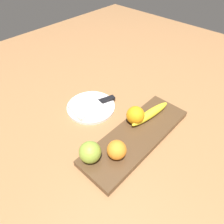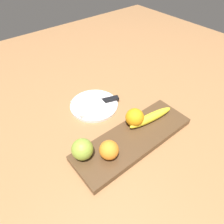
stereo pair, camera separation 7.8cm
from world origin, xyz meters
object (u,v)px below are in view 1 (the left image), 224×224
(banana, at_px, (150,114))
(orange_near_banana, at_px, (135,115))
(apple, at_px, (90,152))
(fruit_tray, at_px, (137,136))
(knife, at_px, (102,101))
(orange_near_apple, at_px, (117,150))
(folded_napkin, at_px, (86,107))
(dinner_plate, at_px, (91,107))

(banana, distance_m, orange_near_banana, 0.07)
(apple, height_order, orange_near_banana, apple)
(fruit_tray, height_order, knife, same)
(orange_near_apple, bearing_deg, banana, -173.26)
(knife, bearing_deg, fruit_tray, 97.38)
(folded_napkin, bearing_deg, banana, 119.79)
(banana, distance_m, folded_napkin, 0.26)
(fruit_tray, relative_size, apple, 6.50)
(banana, height_order, orange_near_apple, orange_near_apple)
(folded_napkin, bearing_deg, fruit_tray, 95.92)
(fruit_tray, relative_size, banana, 2.34)
(dinner_plate, distance_m, folded_napkin, 0.03)
(fruit_tray, bearing_deg, dinner_plate, -90.00)
(apple, relative_size, knife, 0.40)
(fruit_tray, xyz_separation_m, banana, (-0.10, -0.02, 0.03))
(apple, height_order, folded_napkin, apple)
(fruit_tray, height_order, orange_near_apple, orange_near_apple)
(banana, relative_size, orange_near_apple, 3.09)
(fruit_tray, bearing_deg, knife, -101.71)
(orange_near_apple, relative_size, orange_near_banana, 0.92)
(fruit_tray, height_order, banana, banana)
(fruit_tray, distance_m, orange_near_apple, 0.13)
(orange_near_banana, xyz_separation_m, folded_napkin, (0.07, -0.20, -0.04))
(fruit_tray, distance_m, apple, 0.19)
(dinner_plate, xyz_separation_m, folded_napkin, (0.03, 0.00, 0.01))
(banana, height_order, folded_napkin, banana)
(fruit_tray, xyz_separation_m, folded_napkin, (0.03, -0.24, 0.01))
(orange_near_apple, bearing_deg, knife, -125.12)
(orange_near_banana, distance_m, dinner_plate, 0.21)
(dinner_plate, bearing_deg, apple, 47.40)
(banana, bearing_deg, apple, -178.27)
(apple, height_order, banana, apple)
(fruit_tray, bearing_deg, folded_napkin, -84.08)
(dinner_plate, bearing_deg, banana, 114.75)
(orange_near_apple, height_order, folded_napkin, orange_near_apple)
(fruit_tray, bearing_deg, orange_near_apple, 4.53)
(banana, distance_m, orange_near_apple, 0.23)
(folded_napkin, bearing_deg, apple, 51.58)
(apple, xyz_separation_m, folded_napkin, (-0.16, -0.20, -0.04))
(orange_near_banana, bearing_deg, banana, 156.72)
(orange_near_banana, bearing_deg, dinner_plate, -77.90)
(apple, distance_m, orange_near_apple, 0.08)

